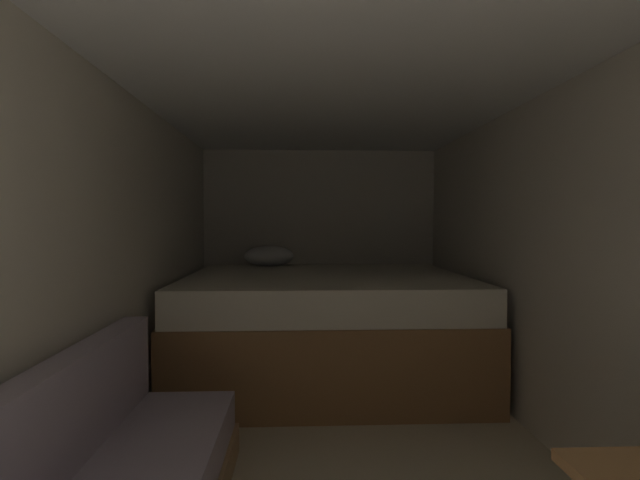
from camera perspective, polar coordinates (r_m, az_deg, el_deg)
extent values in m
cube|color=beige|center=(5.08, -0.04, -0.95)|extent=(2.45, 0.05, 2.00)
cube|color=beige|center=(2.57, -25.00, -4.06)|extent=(0.05, 5.37, 2.00)
cube|color=beige|center=(2.76, 28.42, -3.69)|extent=(0.05, 5.37, 2.00)
cube|color=white|center=(2.49, 2.83, 19.80)|extent=(2.45, 5.37, 0.05)
cube|color=olive|center=(4.12, 0.61, -11.50)|extent=(2.23, 1.97, 0.59)
cube|color=beige|center=(4.05, 0.61, -5.70)|extent=(2.19, 1.93, 0.25)
ellipsoid|color=white|center=(4.79, -5.89, -1.84)|extent=(0.47, 0.35, 0.20)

